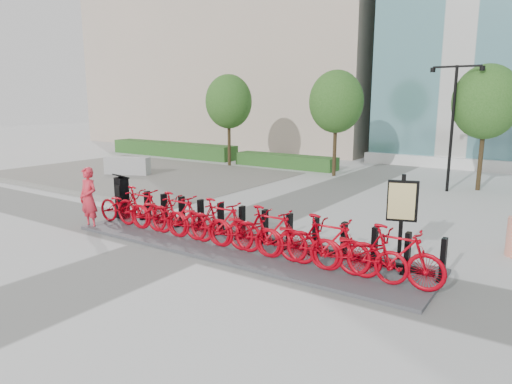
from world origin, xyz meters
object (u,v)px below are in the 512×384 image
Objects in this scene: bike_0 at (124,207)px; map_sign at (402,205)px; worker_red at (89,198)px; jersey_barrier at (127,166)px; kiosk at (122,197)px.

map_sign is (7.56, 1.55, 0.74)m from bike_0.
bike_0 is at bearing 172.49° from map_sign.
jersey_barrier is (-6.95, 7.26, -0.46)m from worker_red.
map_sign is (8.24, 1.04, 0.61)m from kiosk.
kiosk is 9.30m from jersey_barrier.
worker_red is 0.79× the size of jersey_barrier.
worker_red is 0.87× the size of map_sign.
worker_red reaches higher than kiosk.
map_sign reaches higher than kiosk.
kiosk is 0.77× the size of worker_red.
kiosk is 8.33m from map_sign.
worker_red reaches higher than jersey_barrier.
map_sign is at bearing 15.25° from worker_red.
kiosk reaches higher than jersey_barrier.
worker_red is at bearing -68.92° from jersey_barrier.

